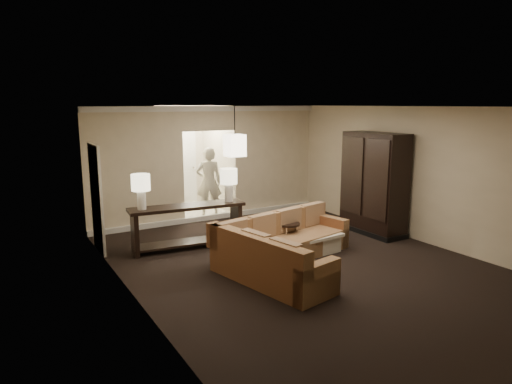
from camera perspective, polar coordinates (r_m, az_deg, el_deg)
ground at (r=8.25m, az=6.39°, el=-9.30°), size 8.00×8.00×0.00m
wall_back at (r=11.29m, az=-5.74°, el=3.55°), size 6.00×0.04×2.80m
wall_left at (r=6.55m, az=-14.84°, el=-2.19°), size 0.04×8.00×2.80m
wall_right at (r=9.96m, az=20.52°, el=1.91°), size 0.04×8.00×2.80m
ceiling at (r=7.74m, az=6.84°, el=10.53°), size 6.00×8.00×0.02m
crown_molding at (r=11.15m, az=-5.76°, el=10.31°), size 6.00×0.10×0.12m
baseboard at (r=11.49m, az=-5.51°, el=-3.12°), size 6.00×0.10×0.12m
side_door at (r=9.30m, az=-19.30°, el=-0.80°), size 0.05×0.90×2.10m
foyer at (r=12.52m, az=-8.32°, el=3.76°), size 1.44×2.02×2.80m
sectional_sofa at (r=8.13m, az=3.45°, el=-7.05°), size 2.95×2.68×0.85m
coffee_table at (r=9.11m, az=6.88°, el=-6.07°), size 1.00×1.00×0.39m
console_table at (r=9.18m, az=-8.53°, el=-3.81°), size 2.33×0.75×0.88m
armoire at (r=10.40m, az=14.49°, el=0.79°), size 0.67×1.56×2.24m
drink_table at (r=8.94m, az=4.03°, el=-4.89°), size 0.46×0.46×0.57m
table_lamp_left at (r=8.81m, az=-14.20°, el=0.73°), size 0.35×0.35×0.68m
table_lamp_right at (r=9.29m, az=-3.44°, el=1.56°), size 0.35×0.35×0.68m
pendant_light at (r=10.07m, az=-2.67°, el=5.86°), size 0.38×0.38×1.09m
person at (r=11.65m, az=-5.93°, el=1.71°), size 0.83×0.68×1.97m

